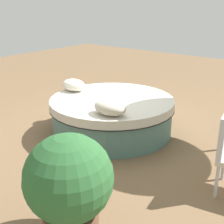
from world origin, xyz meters
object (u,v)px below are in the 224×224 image
round_bed (112,115)px  throw_pillow_0 (74,85)px  throw_pillow_1 (110,107)px  planter (69,185)px

round_bed → throw_pillow_0: size_ratio=4.52×
round_bed → throw_pillow_0: bearing=-175.4°
throw_pillow_1 → planter: (0.84, -1.63, -0.11)m
round_bed → throw_pillow_1: (0.46, -0.62, 0.40)m
throw_pillow_1 → throw_pillow_0: bearing=156.8°
round_bed → planter: size_ratio=1.94×
round_bed → throw_pillow_1: size_ratio=4.03×
throw_pillow_0 → planter: size_ratio=0.43×
round_bed → planter: planter is taller
throw_pillow_0 → round_bed: bearing=4.6°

